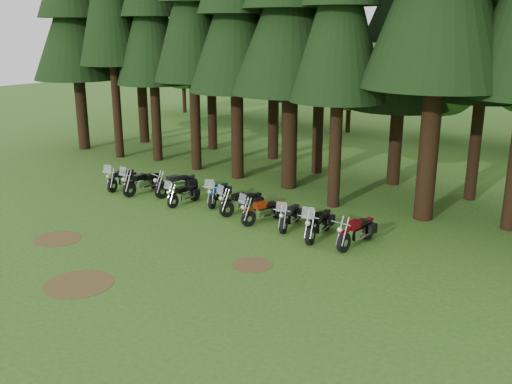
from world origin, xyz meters
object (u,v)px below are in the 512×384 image
motorcycle_3 (184,195)px  motorcycle_7 (290,217)px  motorcycle_2 (177,185)px  motorcycle_5 (242,203)px  motorcycle_1 (143,183)px  motorcycle_4 (219,194)px  motorcycle_0 (121,179)px  motorcycle_9 (357,232)px  motorcycle_8 (319,225)px  motorcycle_6 (264,212)px

motorcycle_3 → motorcycle_7: bearing=3.1°
motorcycle_2 → motorcycle_5: (4.30, -0.37, -0.02)m
motorcycle_1 → motorcycle_4: motorcycle_1 is taller
motorcycle_0 → motorcycle_2: size_ratio=0.95×
motorcycle_2 → motorcycle_9: motorcycle_9 is taller
motorcycle_1 → motorcycle_5: bearing=6.8°
motorcycle_1 → motorcycle_2: motorcycle_1 is taller
motorcycle_7 → motorcycle_8: motorcycle_8 is taller
motorcycle_4 → motorcycle_5: size_ratio=0.97×
motorcycle_4 → motorcycle_8: (5.92, -1.03, 0.05)m
motorcycle_1 → motorcycle_6: (7.28, 0.01, -0.03)m
motorcycle_0 → motorcycle_9: motorcycle_0 is taller
motorcycle_8 → motorcycle_9: size_ratio=1.02×
motorcycle_7 → motorcycle_5: bearing=159.9°
motorcycle_4 → motorcycle_5: bearing=-33.5°
motorcycle_3 → motorcycle_7: size_ratio=0.95×
motorcycle_6 → motorcycle_7: size_ratio=1.04×
motorcycle_4 → motorcycle_7: (4.41, -0.75, -0.02)m
motorcycle_5 → motorcycle_6: size_ratio=1.01×
motorcycle_3 → motorcycle_6: (4.44, 0.12, 0.04)m
motorcycle_2 → motorcycle_5: 4.32m
motorcycle_2 → motorcycle_7: size_ratio=1.11×
motorcycle_9 → motorcycle_2: bearing=179.4°
motorcycle_5 → motorcycle_9: motorcycle_5 is taller
motorcycle_0 → motorcycle_2: (3.05, 0.82, 0.02)m
motorcycle_3 → motorcycle_6: size_ratio=0.92×
motorcycle_2 → motorcycle_8: 8.53m
motorcycle_2 → motorcycle_7: bearing=6.3°
motorcycle_1 → motorcycle_6: motorcycle_1 is taller
motorcycle_7 → motorcycle_9: 3.07m
motorcycle_8 → motorcycle_7: bearing=159.4°
motorcycle_6 → motorcycle_7: (1.22, 0.13, -0.02)m
motorcycle_0 → motorcycle_1: size_ratio=0.94×
motorcycle_4 → motorcycle_5: (1.74, -0.47, 0.01)m
motorcycle_4 → motorcycle_2: bearing=164.1°
motorcycle_0 → motorcycle_9: size_ratio=0.93×
motorcycle_4 → motorcycle_6: size_ratio=0.99×
motorcycle_7 → motorcycle_0: bearing=166.9°
motorcycle_1 → motorcycle_8: size_ratio=0.98×
motorcycle_3 → motorcycle_5: (2.99, 0.52, 0.05)m
motorcycle_2 → motorcycle_5: motorcycle_5 is taller
motorcycle_0 → motorcycle_5: bearing=-11.2°
motorcycle_1 → motorcycle_0: bearing=-175.7°
motorcycle_4 → motorcycle_8: bearing=-28.2°
motorcycle_6 → motorcycle_8: size_ratio=0.90×
motorcycle_1 → motorcycle_9: (11.57, -0.01, -0.00)m
motorcycle_4 → motorcycle_9: 7.53m
motorcycle_7 → motorcycle_4: bearing=156.2°
motorcycle_2 → motorcycle_9: bearing=7.1°
motorcycle_5 → motorcycle_8: (4.18, -0.56, 0.04)m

